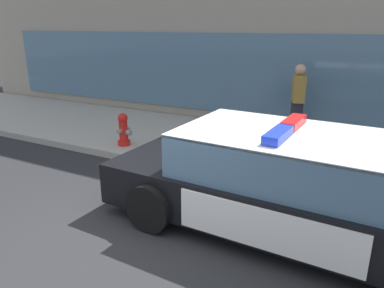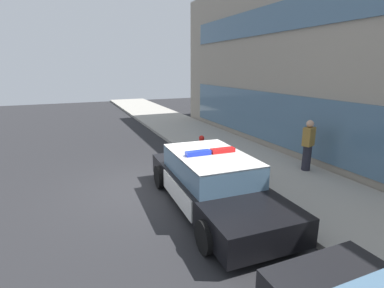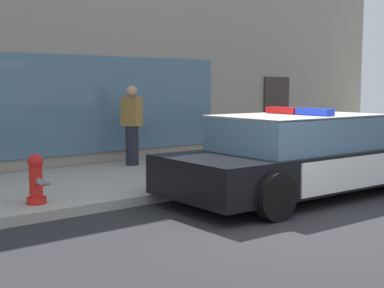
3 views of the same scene
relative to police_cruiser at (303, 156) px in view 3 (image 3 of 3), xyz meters
The scene contains 5 objects.
ground 2.31m from the police_cruiser, 143.70° to the right, with size 48.00×48.00×0.00m, color #262628.
sidewalk 3.41m from the police_cruiser, 122.05° to the left, with size 48.00×3.55×0.15m, color #A39E93.
police_cruiser is the anchor object (origin of this frame).
fire_hydrant 4.36m from the police_cruiser, 158.46° to the left, with size 0.34×0.39×0.73m.
pedestrian_on_sidewalk 4.08m from the police_cruiser, 101.79° to the left, with size 0.38×0.46×1.71m.
Camera 3 is at (-5.51, -4.56, 1.86)m, focal length 51.21 mm.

